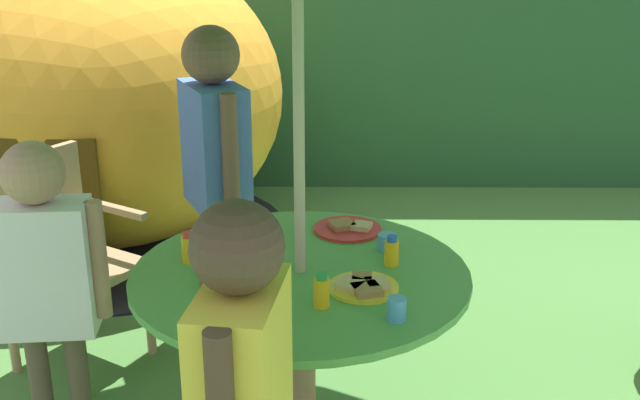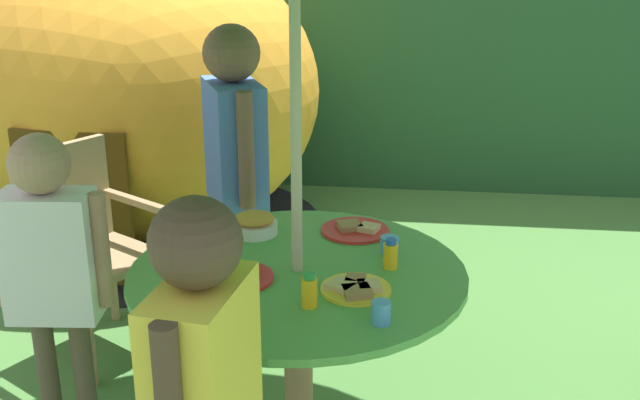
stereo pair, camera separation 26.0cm
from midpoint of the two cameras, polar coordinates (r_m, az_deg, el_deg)
The scene contains 18 objects.
hedge_backdrop at distance 5.73m, azimuth -1.69°, elevation 10.49°, with size 9.00×0.70×1.77m, color #234C28.
garden_table at distance 2.67m, azimuth -4.25°, elevation -8.35°, with size 1.13×1.13×0.71m.
wooden_chair at distance 3.48m, azimuth -20.58°, elevation -3.40°, with size 0.60×0.61×0.92m.
dome_tent at distance 4.69m, azimuth -17.38°, elevation 7.27°, with size 2.25×2.25×1.75m.
child_in_blue_shirt at distance 3.35m, azimuth -9.92°, elevation 3.80°, with size 0.34×0.44×1.42m.
child_in_white_shirt at distance 2.72m, azimuth -22.15°, elevation -4.74°, with size 0.40×0.20×1.18m.
child_in_yellow_shirt at distance 1.88m, azimuth -9.80°, elevation -13.27°, with size 0.22×0.42×1.25m.
snack_bowl at distance 2.88m, azimuth -7.93°, elevation -2.00°, with size 0.17×0.17×0.08m.
plate_back_edge at distance 2.46m, azimuth 0.18°, elevation -6.41°, with size 0.22×0.22×0.03m.
plate_center_back at distance 2.92m, azimuth -0.47°, elevation -2.13°, with size 0.26×0.26×0.03m.
plate_near_right at distance 2.54m, azimuth -8.83°, elevation -5.92°, with size 0.25×0.25×0.03m.
juice_bottle_near_left at distance 2.27m, azimuth -8.53°, elevation -7.85°, with size 0.06×0.06×0.12m.
juice_bottle_far_left at distance 2.35m, azimuth -3.08°, elevation -6.78°, with size 0.05×0.05×0.11m.
juice_bottle_far_right at distance 2.80m, azimuth -10.92°, elevation -2.61°, with size 0.05×0.05×0.11m.
juice_bottle_center_front at distance 2.62m, azimuth 2.45°, elevation -3.86°, with size 0.05×0.05×0.10m.
juice_bottle_mid_left at distance 2.70m, azimuth -12.34°, elevation -3.53°, with size 0.05×0.05×0.11m.
cup_near at distance 2.75m, azimuth 2.23°, elevation -3.15°, with size 0.07×0.07×0.06m, color #4C99D8.
cup_far at distance 2.28m, azimuth 2.36°, elevation -8.07°, with size 0.06×0.06×0.07m, color #4C99D8.
Camera 1 is at (0.09, -2.36, 1.81)m, focal length 43.64 mm.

